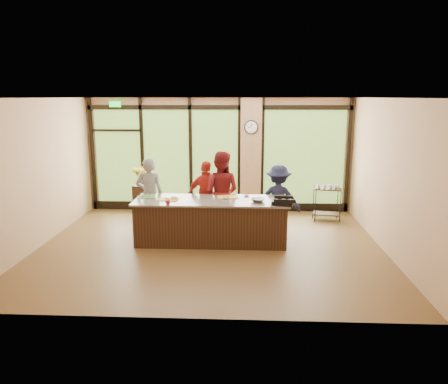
# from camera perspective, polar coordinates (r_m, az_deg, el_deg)

# --- Properties ---
(floor) EXTENTS (7.00, 7.00, 0.00)m
(floor) POSITION_cam_1_polar(r_m,az_deg,el_deg) (9.08, -1.80, -7.11)
(floor) COLOR brown
(floor) RESTS_ON ground
(ceiling) EXTENTS (7.00, 7.00, 0.00)m
(ceiling) POSITION_cam_1_polar(r_m,az_deg,el_deg) (8.56, -1.94, 12.19)
(ceiling) COLOR white
(ceiling) RESTS_ON back_wall
(back_wall) EXTENTS (7.00, 0.00, 7.00)m
(back_wall) POSITION_cam_1_polar(r_m,az_deg,el_deg) (11.65, -0.68, 4.84)
(back_wall) COLOR tan
(back_wall) RESTS_ON floor
(left_wall) EXTENTS (0.00, 6.00, 6.00)m
(left_wall) POSITION_cam_1_polar(r_m,az_deg,el_deg) (9.63, -23.13, 2.25)
(left_wall) COLOR tan
(left_wall) RESTS_ON floor
(right_wall) EXTENTS (0.00, 6.00, 6.00)m
(right_wall) POSITION_cam_1_polar(r_m,az_deg,el_deg) (9.11, 20.67, 1.92)
(right_wall) COLOR tan
(right_wall) RESTS_ON floor
(window_wall) EXTENTS (6.90, 0.12, 3.00)m
(window_wall) POSITION_cam_1_polar(r_m,az_deg,el_deg) (11.61, 0.12, 4.29)
(window_wall) COLOR tan
(window_wall) RESTS_ON floor
(island_base) EXTENTS (3.10, 1.00, 0.88)m
(island_base) POSITION_cam_1_polar(r_m,az_deg,el_deg) (9.23, -1.67, -3.91)
(island_base) COLOR black
(island_base) RESTS_ON floor
(countertop) EXTENTS (3.20, 1.10, 0.04)m
(countertop) POSITION_cam_1_polar(r_m,az_deg,el_deg) (9.11, -1.69, -1.13)
(countertop) COLOR slate
(countertop) RESTS_ON island_base
(wall_clock) EXTENTS (0.36, 0.04, 0.36)m
(wall_clock) POSITION_cam_1_polar(r_m,az_deg,el_deg) (11.42, 3.58, 8.45)
(wall_clock) COLOR black
(wall_clock) RESTS_ON window_wall
(cook_left) EXTENTS (0.64, 0.44, 1.70)m
(cook_left) POSITION_cam_1_polar(r_m,az_deg,el_deg) (10.00, -9.69, -0.37)
(cook_left) COLOR slate
(cook_left) RESTS_ON floor
(cook_midleft) EXTENTS (1.04, 0.89, 1.85)m
(cook_midleft) POSITION_cam_1_polar(r_m,az_deg,el_deg) (9.81, -0.46, 0.00)
(cook_midleft) COLOR maroon
(cook_midleft) RESTS_ON floor
(cook_midright) EXTENTS (1.02, 0.65, 1.62)m
(cook_midright) POSITION_cam_1_polar(r_m,az_deg,el_deg) (9.87, -2.25, -0.61)
(cook_midright) COLOR #A32019
(cook_midright) RESTS_ON floor
(cook_right) EXTENTS (1.08, 0.72, 1.55)m
(cook_right) POSITION_cam_1_polar(r_m,az_deg,el_deg) (9.86, 7.08, -0.94)
(cook_right) COLOR #191C38
(cook_right) RESTS_ON floor
(roasting_pan) EXTENTS (0.51, 0.46, 0.07)m
(roasting_pan) POSITION_cam_1_polar(r_m,az_deg,el_deg) (8.76, 7.82, -1.41)
(roasting_pan) COLOR black
(roasting_pan) RESTS_ON countertop
(mixing_bowl) EXTENTS (0.39, 0.39, 0.07)m
(mixing_bowl) POSITION_cam_1_polar(r_m,az_deg,el_deg) (8.95, 4.46, -1.04)
(mixing_bowl) COLOR silver
(mixing_bowl) RESTS_ON countertop
(cutting_board_left) EXTENTS (0.45, 0.39, 0.01)m
(cutting_board_left) POSITION_cam_1_polar(r_m,az_deg,el_deg) (9.47, -10.12, -0.64)
(cutting_board_left) COLOR #31822F
(cutting_board_left) RESTS_ON countertop
(cutting_board_center) EXTENTS (0.46, 0.37, 0.01)m
(cutting_board_center) POSITION_cam_1_polar(r_m,az_deg,el_deg) (9.19, -7.33, -0.94)
(cutting_board_center) COLOR gold
(cutting_board_center) RESTS_ON countertop
(cutting_board_right) EXTENTS (0.48, 0.38, 0.01)m
(cutting_board_right) POSITION_cam_1_polar(r_m,az_deg,el_deg) (9.32, 0.51, -0.65)
(cutting_board_right) COLOR gold
(cutting_board_right) RESTS_ON countertop
(prep_bowl_near) EXTENTS (0.17, 0.17, 0.05)m
(prep_bowl_near) POSITION_cam_1_polar(r_m,az_deg,el_deg) (9.20, -6.52, -0.80)
(prep_bowl_near) COLOR white
(prep_bowl_near) RESTS_ON countertop
(prep_bowl_mid) EXTENTS (0.17, 0.17, 0.04)m
(prep_bowl_mid) POSITION_cam_1_polar(r_m,az_deg,el_deg) (9.16, 0.25, -0.79)
(prep_bowl_mid) COLOR white
(prep_bowl_mid) RESTS_ON countertop
(prep_bowl_far) EXTENTS (0.15, 0.15, 0.03)m
(prep_bowl_far) POSITION_cam_1_polar(r_m,az_deg,el_deg) (9.41, 2.93, -0.48)
(prep_bowl_far) COLOR white
(prep_bowl_far) RESTS_ON countertop
(red_ramekin) EXTENTS (0.12, 0.12, 0.08)m
(red_ramekin) POSITION_cam_1_polar(r_m,az_deg,el_deg) (8.77, -7.33, -1.36)
(red_ramekin) COLOR #A31022
(red_ramekin) RESTS_ON countertop
(flower_stand) EXTENTS (0.56, 0.56, 0.86)m
(flower_stand) POSITION_cam_1_polar(r_m,az_deg,el_deg) (11.16, -10.34, -1.28)
(flower_stand) COLOR black
(flower_stand) RESTS_ON floor
(flower_vase) EXTENTS (0.32, 0.32, 0.26)m
(flower_vase) POSITION_cam_1_polar(r_m,az_deg,el_deg) (11.05, -10.45, 1.55)
(flower_vase) COLOR #8B6E4C
(flower_vase) RESTS_ON flower_stand
(bar_cart) EXTENTS (0.72, 0.49, 0.90)m
(bar_cart) POSITION_cam_1_polar(r_m,az_deg,el_deg) (11.09, 13.29, -0.91)
(bar_cart) COLOR black
(bar_cart) RESTS_ON floor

